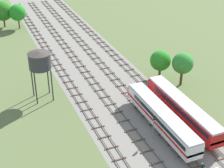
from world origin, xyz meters
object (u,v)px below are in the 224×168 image
diesel_railcar_centre_mid (183,108)px  water_tower (40,60)px  diesel_railcar_centre_left_near (161,117)px  signal_post_nearest (154,123)px

diesel_railcar_centre_mid → water_tower: bearing=140.6°
diesel_railcar_centre_left_near → water_tower: 24.90m
diesel_railcar_centre_left_near → water_tower: (-16.06, 18.18, 5.62)m
signal_post_nearest → diesel_railcar_centre_left_near: bearing=34.3°
diesel_railcar_centre_left_near → water_tower: bearing=131.5°
water_tower → diesel_railcar_centre_mid: bearing=-39.4°
diesel_railcar_centre_mid → water_tower: water_tower is taller
water_tower → diesel_railcar_centre_left_near: bearing=-48.5°
diesel_railcar_centre_mid → signal_post_nearest: signal_post_nearest is taller
diesel_railcar_centre_left_near → signal_post_nearest: (-2.42, -1.65, 0.44)m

